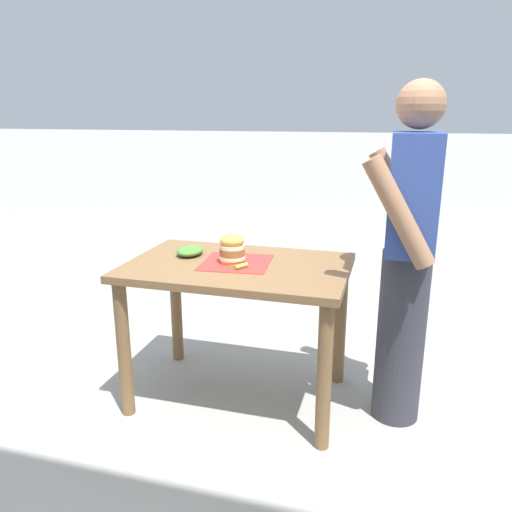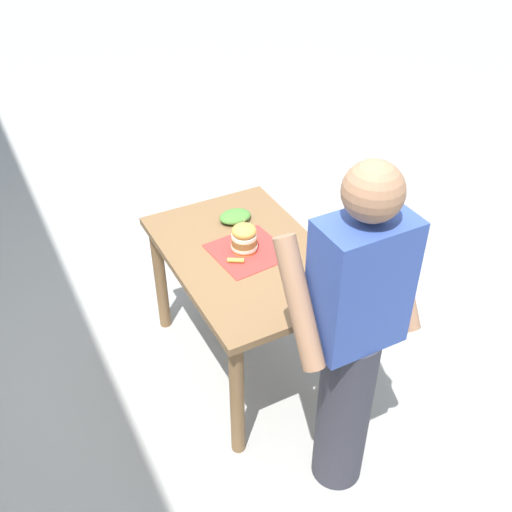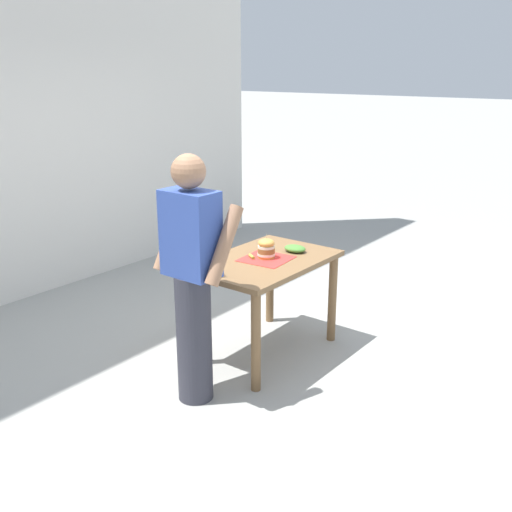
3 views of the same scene
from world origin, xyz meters
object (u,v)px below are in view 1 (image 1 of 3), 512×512
(side_salad, at_px, (190,251))
(diner_across_table, at_px, (407,254))
(sandwich, at_px, (232,249))
(patio_table, at_px, (238,288))
(pickle_spear, at_px, (241,266))

(side_salad, bearing_deg, diner_across_table, 88.42)
(side_salad, bearing_deg, sandwich, 74.02)
(patio_table, distance_m, side_salad, 0.35)
(patio_table, height_order, sandwich, sandwich)
(pickle_spear, relative_size, side_salad, 0.46)
(side_salad, bearing_deg, pickle_spear, 64.32)
(patio_table, distance_m, diner_across_table, 0.88)
(sandwich, xyz_separation_m, diner_across_table, (-0.05, 0.87, 0.02))
(sandwich, relative_size, pickle_spear, 2.28)
(sandwich, xyz_separation_m, side_salad, (-0.08, -0.27, -0.05))
(diner_across_table, bearing_deg, pickle_spear, -80.35)
(pickle_spear, relative_size, diner_across_table, 0.05)
(side_salad, relative_size, diner_across_table, 0.11)
(sandwich, distance_m, pickle_spear, 0.13)
(patio_table, relative_size, sandwich, 6.12)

